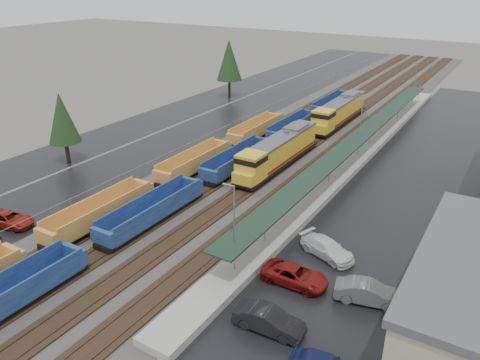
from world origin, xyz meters
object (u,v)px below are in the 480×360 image
object	(u,v)px
locomotive_lead	(277,152)
well_string_blue	(201,183)
parked_car_east_a	(269,321)
locomotive_trail	(338,112)
parked_car_east_e	(369,293)
parked_car_west_c	(10,219)
parked_car_east_c	(327,249)
parked_car_east_b	(295,276)
well_string_yellow	(101,213)

from	to	relation	value
locomotive_lead	well_string_blue	distance (m)	11.29
parked_car_east_a	locomotive_trail	bearing A→B (deg)	11.99
parked_car_east_e	parked_car_west_c	bearing A→B (deg)	87.59
locomotive_lead	locomotive_trail	xyz separation A→B (m)	(0.00, 21.00, 0.00)
parked_car_east_a	parked_car_east_c	xyz separation A→B (m)	(-0.07, 10.63, -0.07)
locomotive_trail	parked_car_east_c	bearing A→B (deg)	-70.70
locomotive_trail	parked_car_east_b	bearing A→B (deg)	-73.74
well_string_blue	parked_car_east_b	xyz separation A→B (m)	(16.02, -9.69, -0.41)
locomotive_lead	parked_car_east_c	distance (m)	19.90
locomotive_trail	parked_car_east_e	world-z (taller)	locomotive_trail
parked_car_east_a	parked_car_east_b	world-z (taller)	parked_car_east_a
parked_car_east_e	parked_car_east_a	bearing A→B (deg)	129.35
locomotive_lead	parked_car_east_e	size ratio (longest dim) A/B	3.67
parked_car_east_b	parked_car_east_e	world-z (taller)	parked_car_east_e
well_string_yellow	parked_car_east_c	xyz separation A→B (m)	(20.69, 6.08, -0.40)
parked_car_east_a	parked_car_west_c	bearing A→B (deg)	87.22
parked_car_west_c	parked_car_east_e	xyz separation A→B (m)	(32.81, 6.67, 0.14)
locomotive_trail	well_string_blue	size ratio (longest dim) A/B	0.20
locomotive_lead	locomotive_trail	size ratio (longest dim) A/B	1.00
well_string_blue	parked_car_east_c	size ratio (longest dim) A/B	17.98
well_string_yellow	well_string_blue	size ratio (longest dim) A/B	0.80
locomotive_lead	parked_car_east_c	bearing A→B (deg)	-50.22
locomotive_trail	well_string_blue	world-z (taller)	locomotive_trail
locomotive_trail	parked_car_east_b	distance (m)	42.94
parked_car_east_e	well_string_blue	bearing A→B (deg)	53.61
locomotive_trail	well_string_blue	bearing A→B (deg)	-97.24
locomotive_trail	parked_car_east_a	xyz separation A→B (m)	(12.77, -46.88, -1.40)
parked_car_east_c	parked_car_east_b	bearing A→B (deg)	-167.59
parked_car_east_b	parked_car_east_e	size ratio (longest dim) A/B	1.06
parked_car_west_c	well_string_yellow	bearing A→B (deg)	-66.62
parked_car_west_c	parked_car_east_c	world-z (taller)	parked_car_east_c
locomotive_lead	parked_car_east_b	distance (m)	23.55
locomotive_trail	parked_car_east_c	world-z (taller)	locomotive_trail
well_string_blue	parked_car_east_e	size ratio (longest dim) A/B	18.70
parked_car_east_b	parked_car_east_c	size ratio (longest dim) A/B	1.02
locomotive_lead	parked_car_east_e	distance (m)	26.25
parked_car_east_b	locomotive_trail	bearing A→B (deg)	15.28
parked_car_west_c	locomotive_lead	bearing A→B (deg)	-40.35
parked_car_east_a	parked_car_east_e	xyz separation A→B (m)	(4.81, 6.45, 0.00)
locomotive_trail	well_string_yellow	xyz separation A→B (m)	(-8.00, -42.33, -1.07)
parked_car_west_c	parked_car_east_e	world-z (taller)	parked_car_east_e
parked_car_west_c	parked_car_east_e	bearing A→B (deg)	-88.60
parked_car_east_a	parked_car_east_c	distance (m)	10.63
well_string_yellow	parked_car_east_e	bearing A→B (deg)	4.23
locomotive_trail	parked_car_east_a	world-z (taller)	locomotive_trail
parked_car_west_c	parked_car_east_a	distance (m)	28.00
parked_car_east_c	locomotive_trail	bearing A→B (deg)	39.52
locomotive_lead	well_string_yellow	bearing A→B (deg)	-110.56
well_string_blue	parked_car_east_c	bearing A→B (deg)	-15.86
parked_car_west_c	parked_car_east_b	xyz separation A→B (m)	(27.25, 5.91, 0.05)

